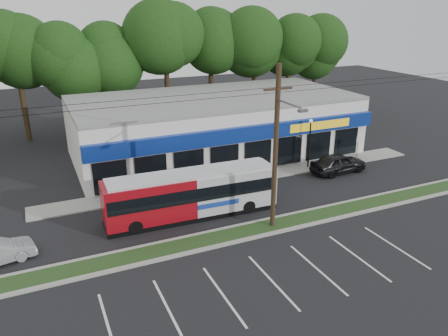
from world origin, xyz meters
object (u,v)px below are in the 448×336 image
utility_pole (274,144)px  metrobus (192,193)px  sign_post (358,144)px  pedestrian_b (234,173)px  lamp_post (310,138)px  car_dark (338,163)px  pedestrian_a (245,170)px

utility_pole → metrobus: (-3.83, 3.57, -3.81)m
utility_pole → metrobus: 6.48m
sign_post → pedestrian_b: (-12.21, -0.35, -0.64)m
utility_pole → sign_post: 15.71m
lamp_post → car_dark: bearing=-48.2°
utility_pole → metrobus: utility_pole is taller
utility_pole → pedestrian_a: 9.07m
utility_pole → pedestrian_b: (0.96, 7.30, -4.50)m
sign_post → pedestrian_b: bearing=-178.3°
car_dark → pedestrian_a: (-7.75, 1.56, 0.05)m
utility_pole → pedestrian_b: utility_pole is taller
metrobus → car_dark: size_ratio=2.36×
metrobus → utility_pole: bearing=-41.0°
pedestrian_b → utility_pole: bearing=94.1°
utility_pole → pedestrian_a: utility_pole is taller
pedestrian_b → pedestrian_a: bearing=-154.5°
metrobus → pedestrian_b: size_ratio=6.20×
lamp_post → sign_post: size_ratio=1.91×
lamp_post → metrobus: bearing=-160.3°
metrobus → pedestrian_a: size_ratio=6.50×
sign_post → metrobus: (-17.00, -4.08, 0.05)m
car_dark → sign_post: bearing=-66.8°
utility_pole → car_dark: utility_pole is taller
metrobus → pedestrian_b: (4.79, 3.72, -0.69)m
metrobus → car_dark: (13.66, 2.44, -0.78)m
metrobus → pedestrian_a: bearing=36.1°
pedestrian_a → pedestrian_b: (-1.12, -0.28, 0.04)m
sign_post → car_dark: (-3.33, -1.64, -0.74)m
pedestrian_a → pedestrian_b: 1.16m
metrobus → pedestrian_a: 7.18m
metrobus → car_dark: metrobus is taller
pedestrian_a → pedestrian_b: bearing=-2.1°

